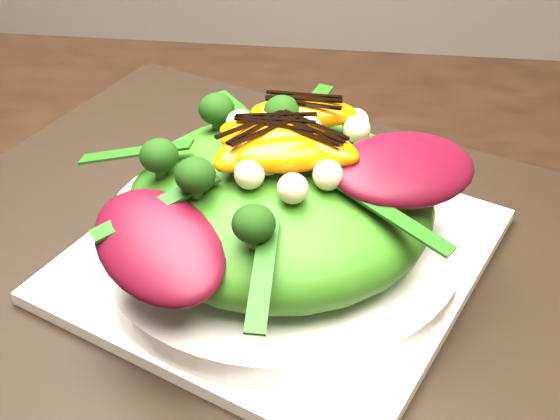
# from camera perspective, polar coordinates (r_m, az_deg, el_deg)

# --- Properties ---
(placemat) EXTENTS (0.64, 0.58, 0.00)m
(placemat) POSITION_cam_1_polar(r_m,az_deg,el_deg) (0.51, -0.00, -3.98)
(placemat) COLOR black
(placemat) RESTS_ON dining_table
(plate_base) EXTENTS (0.33, 0.33, 0.01)m
(plate_base) POSITION_cam_1_polar(r_m,az_deg,el_deg) (0.51, 0.00, -3.40)
(plate_base) COLOR white
(plate_base) RESTS_ON placemat
(salad_bowl) EXTENTS (0.25, 0.25, 0.02)m
(salad_bowl) POSITION_cam_1_polar(r_m,az_deg,el_deg) (0.50, 0.00, -2.20)
(salad_bowl) COLOR white
(salad_bowl) RESTS_ON plate_base
(lettuce_mound) EXTENTS (0.23, 0.23, 0.07)m
(lettuce_mound) POSITION_cam_1_polar(r_m,az_deg,el_deg) (0.48, 0.00, 0.62)
(lettuce_mound) COLOR #316913
(lettuce_mound) RESTS_ON salad_bowl
(radicchio_leaf) EXTENTS (0.12, 0.11, 0.02)m
(radicchio_leaf) POSITION_cam_1_polar(r_m,az_deg,el_deg) (0.46, 9.53, 3.11)
(radicchio_leaf) COLOR #420713
(radicchio_leaf) RESTS_ON lettuce_mound
(orange_segment) EXTENTS (0.07, 0.04, 0.02)m
(orange_segment) POSITION_cam_1_polar(r_m,az_deg,el_deg) (0.46, -1.21, 5.51)
(orange_segment) COLOR #E06203
(orange_segment) RESTS_ON lettuce_mound
(broccoli_floret) EXTENTS (0.04, 0.04, 0.03)m
(broccoli_floret) POSITION_cam_1_polar(r_m,az_deg,el_deg) (0.48, -5.84, 6.75)
(broccoli_floret) COLOR #0D370A
(broccoli_floret) RESTS_ON lettuce_mound
(macadamia_nut) EXTENTS (0.02, 0.02, 0.02)m
(macadamia_nut) POSITION_cam_1_polar(r_m,az_deg,el_deg) (0.42, 1.49, 0.81)
(macadamia_nut) COLOR beige
(macadamia_nut) RESTS_ON lettuce_mound
(balsamic_drizzle) EXTENTS (0.04, 0.01, 0.00)m
(balsamic_drizzle) POSITION_cam_1_polar(r_m,az_deg,el_deg) (0.46, -1.22, 6.56)
(balsamic_drizzle) COLOR black
(balsamic_drizzle) RESTS_ON orange_segment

